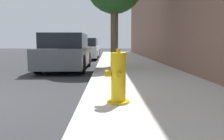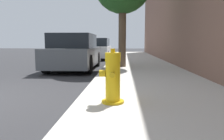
{
  "view_description": "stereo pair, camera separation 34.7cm",
  "coord_description": "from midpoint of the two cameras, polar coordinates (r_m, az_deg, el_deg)",
  "views": [
    {
      "loc": [
        2.54,
        -3.71,
        1.09
      ],
      "look_at": [
        2.64,
        0.91,
        0.52
      ],
      "focal_mm": 35.0,
      "sensor_mm": 36.0,
      "label": 1
    },
    {
      "loc": [
        2.89,
        -3.7,
        1.09
      ],
      "look_at": [
        2.64,
        0.91,
        0.52
      ],
      "focal_mm": 35.0,
      "sensor_mm": 36.0,
      "label": 2
    }
  ],
  "objects": [
    {
      "name": "fire_hydrant",
      "position": [
        3.46,
        -1.24,
        -2.25
      ],
      "size": [
        0.39,
        0.39,
        0.87
      ],
      "color": "#C39C11",
      "rests_on": "sidewalk_slab"
    },
    {
      "name": "parked_car_near",
      "position": [
        9.07,
        -12.99,
        4.43
      ],
      "size": [
        1.75,
        3.98,
        1.45
      ],
      "color": "#4C5156",
      "rests_on": "ground_plane"
    },
    {
      "name": "parked_car_mid",
      "position": [
        15.24,
        -7.79,
        5.45
      ],
      "size": [
        1.88,
        4.5,
        1.4
      ],
      "color": "silver",
      "rests_on": "ground_plane"
    },
    {
      "name": "sidewalk_slab",
      "position": [
        3.94,
        11.79,
        -8.11
      ],
      "size": [
        3.02,
        40.0,
        0.14
      ],
      "color": "beige",
      "rests_on": "ground_plane"
    }
  ]
}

